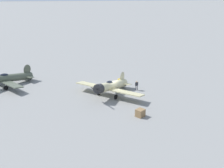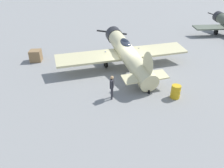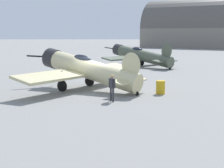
{
  "view_description": "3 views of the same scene",
  "coord_description": "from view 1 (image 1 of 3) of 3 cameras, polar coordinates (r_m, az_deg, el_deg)",
  "views": [
    {
      "loc": [
        -45.6,
        3.62,
        18.44
      ],
      "look_at": [
        0.0,
        0.0,
        1.8
      ],
      "focal_mm": 47.56,
      "sensor_mm": 36.0,
      "label": 1
    },
    {
      "loc": [
        8.31,
        -13.62,
        7.34
      ],
      "look_at": [
        1.46,
        -4.35,
        1.1
      ],
      "focal_mm": 31.83,
      "sensor_mm": 36.0,
      "label": 2
    },
    {
      "loc": [
        1.13,
        -26.28,
        4.28
      ],
      "look_at": [
        1.46,
        -4.35,
        1.1
      ],
      "focal_mm": 57.09,
      "sensor_mm": 36.0,
      "label": 3
    }
  ],
  "objects": [
    {
      "name": "airplane_foreground",
      "position": [
        48.36,
        -0.31,
        -0.44
      ],
      "size": [
        9.32,
        10.88,
        3.06
      ],
      "rotation": [
        0.0,
        0.0,
        2.52
      ],
      "color": "beige",
      "rests_on": "ground_plane"
    },
    {
      "name": "ground_plane",
      "position": [
        49.32,
        -0.0,
        -1.97
      ],
      "size": [
        400.0,
        400.0,
        0.0
      ],
      "primitive_type": "plane",
      "color": "gray"
    },
    {
      "name": "fuel_drum",
      "position": [
        53.87,
        1.42,
        0.5
      ],
      "size": [
        0.67,
        0.67,
        0.95
      ],
      "color": "gold",
      "rests_on": "ground_plane"
    },
    {
      "name": "equipment_crate",
      "position": [
        41.66,
        5.45,
        -5.55
      ],
      "size": [
        1.52,
        1.52,
        1.09
      ],
      "rotation": [
        0.0,
        0.0,
        2.32
      ],
      "color": "olive",
      "rests_on": "ground_plane"
    },
    {
      "name": "airplane_mid_apron",
      "position": [
        55.62,
        -19.6,
        1.02
      ],
      "size": [
        9.12,
        9.07,
        3.19
      ],
      "rotation": [
        0.0,
        0.0,
        2.31
      ],
      "color": "#4C5442",
      "rests_on": "ground_plane"
    },
    {
      "name": "ground_crew_mechanic",
      "position": [
        50.81,
        4.76,
        -0.13
      ],
      "size": [
        0.42,
        0.59,
        1.69
      ],
      "rotation": [
        0.0,
        0.0,
        0.49
      ],
      "color": "#2D2D33",
      "rests_on": "ground_plane"
    }
  ]
}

